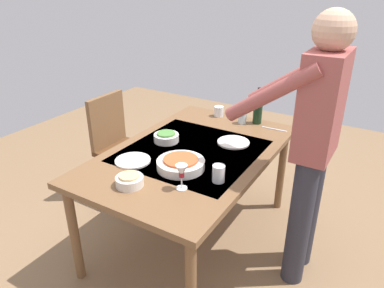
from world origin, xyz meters
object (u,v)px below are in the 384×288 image
(side_bowl_salad, at_px, (166,137))
(serving_bowl_pasta, at_px, (181,164))
(person_server, at_px, (313,140))
(dining_table, at_px, (192,159))
(water_cup_near_left, at_px, (219,174))
(water_cup_near_right, at_px, (242,118))
(dinner_plate_far, at_px, (233,142))
(wine_bottle, at_px, (258,110))
(water_cup_far_left, at_px, (219,111))
(wine_glass_left, at_px, (181,173))
(dinner_plate_near, at_px, (133,161))
(chair_near, at_px, (117,140))
(side_bowl_bread, at_px, (130,180))

(side_bowl_salad, bearing_deg, serving_bowl_pasta, 47.17)
(person_server, bearing_deg, dining_table, -83.16)
(serving_bowl_pasta, xyz_separation_m, side_bowl_salad, (-0.28, -0.31, 0.00))
(water_cup_near_left, xyz_separation_m, serving_bowl_pasta, (-0.02, -0.27, -0.02))
(serving_bowl_pasta, relative_size, side_bowl_salad, 1.67)
(water_cup_near_right, height_order, dinner_plate_far, water_cup_near_right)
(person_server, height_order, side_bowl_salad, person_server)
(wine_bottle, relative_size, water_cup_far_left, 3.44)
(water_cup_near_right, xyz_separation_m, water_cup_far_left, (-0.05, -0.24, -0.00))
(wine_glass_left, xyz_separation_m, water_cup_near_right, (-1.08, -0.11, -0.06))
(water_cup_near_left, height_order, serving_bowl_pasta, water_cup_near_left)
(water_cup_far_left, relative_size, serving_bowl_pasta, 0.29)
(wine_bottle, height_order, water_cup_near_left, wine_bottle)
(wine_glass_left, xyz_separation_m, dinner_plate_near, (-0.11, -0.45, -0.10))
(dinner_plate_far, bearing_deg, wine_bottle, 180.00)
(chair_near, bearing_deg, dinner_plate_far, 93.03)
(side_bowl_bread, bearing_deg, water_cup_near_right, 172.39)
(person_server, xyz_separation_m, dinner_plate_near, (0.42, -1.01, -0.22))
(water_cup_near_left, height_order, water_cup_near_right, water_cup_near_left)
(person_server, bearing_deg, water_cup_near_right, -129.14)
(wine_bottle, distance_m, serving_bowl_pasta, 0.97)
(person_server, xyz_separation_m, side_bowl_bread, (0.66, -0.83, -0.19))
(wine_bottle, relative_size, serving_bowl_pasta, 0.99)
(dining_table, distance_m, dinner_plate_near, 0.42)
(dinner_plate_near, height_order, dinner_plate_far, same)
(water_cup_far_left, bearing_deg, wine_glass_left, 17.15)
(side_bowl_bread, bearing_deg, dining_table, 172.76)
(water_cup_far_left, xyz_separation_m, side_bowl_bread, (1.26, 0.08, -0.01))
(water_cup_near_right, distance_m, water_cup_far_left, 0.24)
(water_cup_near_left, distance_m, dinner_plate_far, 0.55)
(person_server, relative_size, dinner_plate_far, 7.34)
(water_cup_near_left, relative_size, dinner_plate_near, 0.45)
(wine_glass_left, bearing_deg, side_bowl_salad, -137.60)
(dinner_plate_near, bearing_deg, person_server, 112.78)
(dinner_plate_near, bearing_deg, serving_bowl_pasta, 104.76)
(water_cup_near_left, distance_m, dinner_plate_near, 0.59)
(chair_near, relative_size, water_cup_far_left, 10.59)
(person_server, xyz_separation_m, water_cup_near_right, (-0.55, -0.67, -0.18))
(person_server, distance_m, wine_bottle, 0.85)
(chair_near, height_order, serving_bowl_pasta, chair_near)
(person_server, xyz_separation_m, water_cup_far_left, (-0.60, -0.91, -0.18))
(dining_table, relative_size, water_cup_near_left, 15.42)
(person_server, xyz_separation_m, dinner_plate_far, (-0.17, -0.57, -0.22))
(chair_near, relative_size, person_server, 0.54)
(wine_bottle, bearing_deg, water_cup_near_left, 8.77)
(chair_near, distance_m, side_bowl_salad, 0.71)
(dining_table, bearing_deg, wine_bottle, 164.88)
(dining_table, xyz_separation_m, dinner_plate_near, (0.33, -0.25, 0.07))
(chair_near, bearing_deg, wine_glass_left, 59.16)
(wine_glass_left, xyz_separation_m, side_bowl_salad, (-0.48, -0.44, -0.07))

